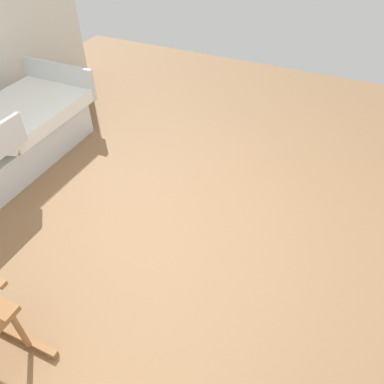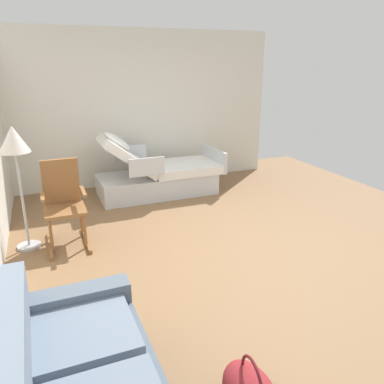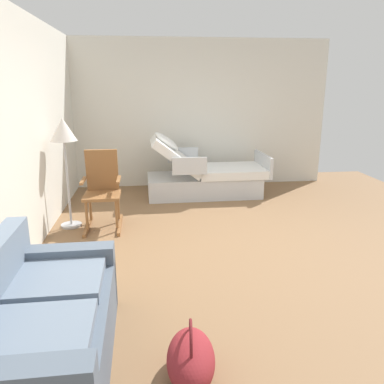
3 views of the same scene
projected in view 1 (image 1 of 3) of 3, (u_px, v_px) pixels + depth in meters
ground_plane at (197, 230)px, 3.21m from camera, size 7.38×7.38×0.00m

